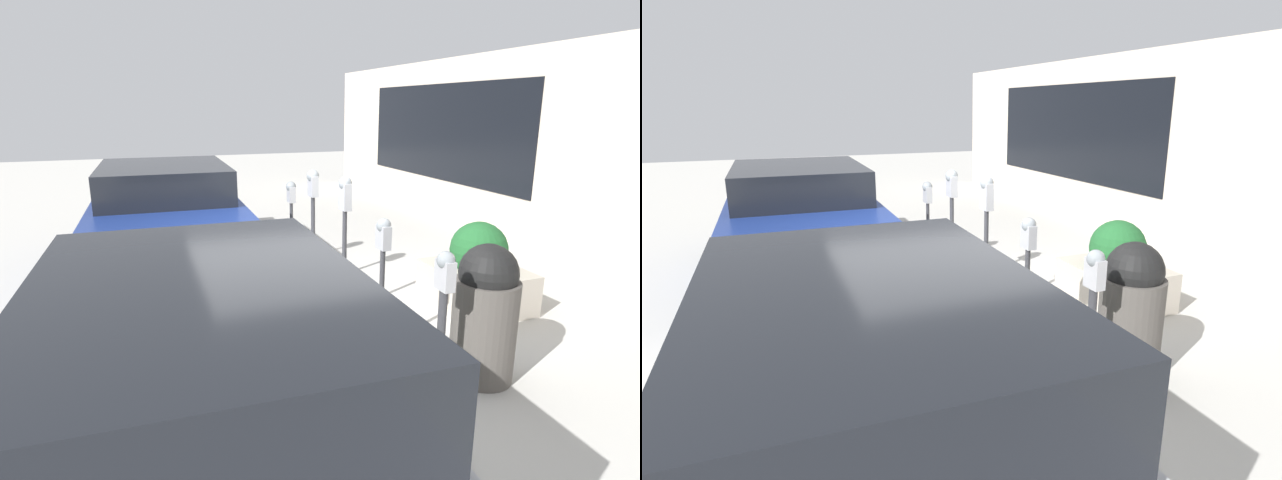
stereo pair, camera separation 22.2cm
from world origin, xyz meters
The scene contains 12 objects.
ground_plane centered at (0.00, 0.00, 0.00)m, with size 40.00×40.00×0.00m, color beige.
curb_strip centered at (0.00, 0.08, 0.02)m, with size 19.00×0.16×0.04m.
building_facade centered at (0.00, -4.47, 1.66)m, with size 19.00×0.17×3.31m.
parking_meter_nearest centered at (-1.98, -0.42, 0.88)m, with size 0.17×0.14×1.29m.
parking_meter_second centered at (-0.96, -0.41, 1.00)m, with size 0.17×0.14×1.34m.
parking_meter_middle centered at (-0.02, -0.41, 1.21)m, with size 0.18×0.15×1.61m.
parking_meter_fourth centered at (0.98, -0.38, 1.19)m, with size 0.19×0.16×1.57m.
parking_meter_farthest centered at (2.06, -0.41, 0.97)m, with size 0.18×0.15×1.27m.
planter_box centered at (-0.39, -1.98, 0.41)m, with size 1.13×0.98×1.05m.
parked_car_front centered at (-2.67, 1.52, 0.84)m, with size 4.28×1.87×1.59m.
parked_car_middle centered at (2.56, 1.39, 0.83)m, with size 4.38×2.09×1.55m.
trash_bin centered at (-1.79, -0.99, 0.62)m, with size 0.56×0.56×1.24m.
Camera 1 is at (-5.07, 1.74, 2.36)m, focal length 28.00 mm.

